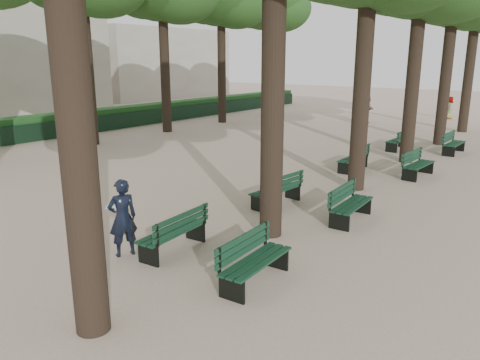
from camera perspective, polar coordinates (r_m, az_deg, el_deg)
The scene contains 16 objects.
ground at distance 10.05m, azimuth -13.25°, elevation -9.62°, with size 120.00×120.00×0.00m, color #C3AA94.
bench_left_0 at distance 10.25m, azimuth -8.14°, elevation -7.22°, with size 0.71×1.84×0.92m.
bench_left_1 at distance 13.32m, azimuth 4.44°, elevation -1.93°, with size 0.75×1.85×0.92m.
bench_left_2 at distance 17.94m, azimuth 13.60°, elevation 2.03°, with size 0.61×1.81×0.92m.
bench_left_3 at distance 22.56m, azimuth 18.68°, elevation 4.20°, with size 0.63×1.82×0.92m.
bench_right_0 at distance 8.80m, azimuth 1.95°, elevation -10.87°, with size 0.66×1.83×0.92m.
bench_right_1 at distance 12.33m, azimuth 13.39°, elevation -3.68°, with size 0.66×1.83×0.92m.
bench_right_2 at distance 17.57m, azimuth 20.89°, elevation 1.21°, with size 0.70×1.84×0.92m.
bench_right_3 at distance 22.53m, azimuth 24.60°, elevation 3.62°, with size 0.64×1.82×0.92m.
man_with_map at distance 10.08m, azimuth -14.13°, elevation -4.48°, with size 0.72×0.75×1.67m.
pedestrian_a at distance 35.39m, azimuth 15.03°, elevation 8.80°, with size 0.74×0.31×1.53m, color #262628.
pedestrian_d at distance 35.45m, azimuth 24.18°, elevation 8.04°, with size 0.74×0.30×1.52m, color #262628.
pedestrian_e at distance 31.43m, azimuth 15.15°, elevation 8.39°, with size 1.69×0.37×1.83m, color #262628.
fence at distance 28.02m, azimuth -16.16°, elevation 6.66°, with size 0.08×42.00×0.90m, color black.
hedge at distance 28.56m, azimuth -17.05°, elevation 7.04°, with size 1.20×42.00×1.20m, color #18471C.
building_far at distance 53.78m, azimuth -11.99°, elevation 13.74°, with size 12.00×16.00×7.00m, color #B7B2A3.
Camera 1 is at (7.14, -5.79, 4.06)m, focal length 35.00 mm.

